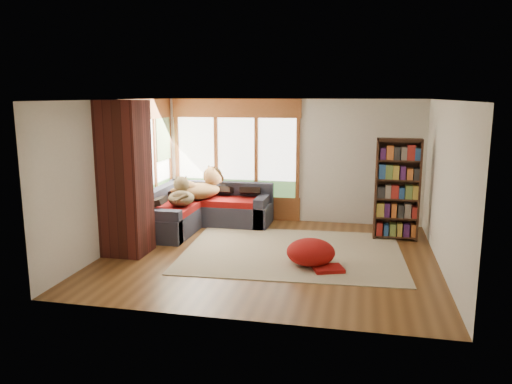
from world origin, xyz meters
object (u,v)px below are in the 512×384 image
at_px(area_rug, 292,252).
at_px(dog_brindle, 181,194).
at_px(brick_chimney, 125,178).
at_px(sectional_sofa, 192,210).
at_px(pouf, 311,251).
at_px(dog_tan, 201,186).
at_px(bookshelf, 397,190).

relative_size(area_rug, dog_brindle, 4.00).
height_order(brick_chimney, sectional_sofa, brick_chimney).
height_order(pouf, dog_tan, dog_tan).
height_order(sectional_sofa, area_rug, sectional_sofa).
relative_size(brick_chimney, dog_brindle, 2.80).
distance_m(sectional_sofa, dog_tan, 0.56).
xyz_separation_m(brick_chimney, area_rug, (2.76, 0.61, -1.29)).
xyz_separation_m(bookshelf, dog_tan, (-3.89, 0.23, -0.13)).
height_order(sectional_sofa, pouf, sectional_sofa).
bearing_deg(pouf, sectional_sofa, 143.21).
bearing_deg(dog_tan, dog_brindle, -153.84).
bearing_deg(sectional_sofa, dog_brindle, -94.42).
relative_size(brick_chimney, pouf, 3.35).
distance_m(pouf, dog_tan, 3.26).
xyz_separation_m(sectional_sofa, bookshelf, (4.09, -0.22, 0.65)).
xyz_separation_m(sectional_sofa, area_rug, (2.32, -1.44, -0.30)).
height_order(sectional_sofa, dog_brindle, dog_brindle).
xyz_separation_m(area_rug, pouf, (0.37, -0.57, 0.22)).
relative_size(brick_chimney, area_rug, 0.70).
relative_size(sectional_sofa, area_rug, 0.59).
distance_m(brick_chimney, sectional_sofa, 2.32).
bearing_deg(sectional_sofa, pouf, -40.18).
relative_size(dog_tan, dog_brindle, 1.24).
distance_m(sectional_sofa, dog_brindle, 0.75).
distance_m(brick_chimney, pouf, 3.31).
xyz_separation_m(sectional_sofa, dog_tan, (0.20, 0.01, 0.52)).
xyz_separation_m(area_rug, bookshelf, (1.78, 1.22, 0.94)).
height_order(area_rug, pouf, pouf).
bearing_deg(bookshelf, sectional_sofa, 176.93).
bearing_deg(brick_chimney, dog_tan, 72.49).
xyz_separation_m(sectional_sofa, dog_brindle, (-0.01, -0.59, 0.46)).
distance_m(brick_chimney, bookshelf, 4.91).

